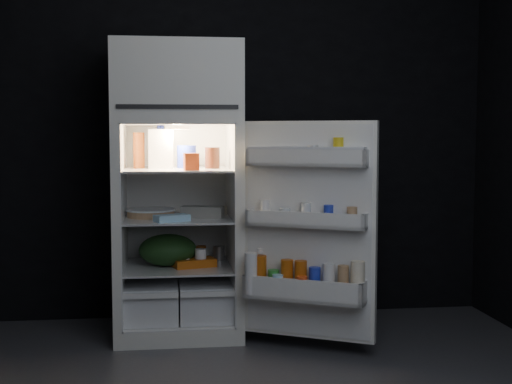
{
  "coord_description": "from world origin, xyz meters",
  "views": [
    {
      "loc": [
        -0.18,
        -3.1,
        1.24
      ],
      "look_at": [
        0.34,
        1.0,
        0.9
      ],
      "focal_mm": 50.0,
      "sensor_mm": 36.0,
      "label": 1
    }
  ],
  "objects": [
    {
      "name": "wall_front",
      "position": [
        0.0,
        -1.7,
        1.35
      ],
      "size": [
        4.0,
        0.0,
        2.7
      ],
      "primitive_type": "cube",
      "color": "black",
      "rests_on": "ground"
    },
    {
      "name": "mayo_jar",
      "position": [
        -0.05,
        1.35,
        1.1
      ],
      "size": [
        0.14,
        0.14,
        0.14
      ],
      "primitive_type": "cylinder",
      "rotation": [
        0.0,
        0.0,
        0.25
      ],
      "color": "#2235B8",
      "rests_on": "refrigerator"
    },
    {
      "name": "jam_jar",
      "position": [
        0.11,
        1.26,
        1.09
      ],
      "size": [
        0.1,
        0.1,
        0.13
      ],
      "primitive_type": "cylinder",
      "rotation": [
        0.0,
        0.0,
        -0.13
      ],
      "color": "black",
      "rests_on": "refrigerator"
    },
    {
      "name": "wrapped_pkg",
      "position": [
        0.13,
        1.4,
        0.75
      ],
      "size": [
        0.16,
        0.14,
        0.05
      ],
      "primitive_type": "cube",
      "rotation": [
        0.0,
        0.0,
        -0.37
      ],
      "color": "#F5E9C8",
      "rests_on": "refrigerator"
    },
    {
      "name": "produce_bag",
      "position": [
        -0.17,
        1.28,
        0.52
      ],
      "size": [
        0.44,
        0.41,
        0.2
      ],
      "primitive_type": "ellipsoid",
      "rotation": [
        0.0,
        0.0,
        0.37
      ],
      "color": "#193815",
      "rests_on": "refrigerator"
    },
    {
      "name": "amber_bottle",
      "position": [
        -0.34,
        1.35,
        1.14
      ],
      "size": [
        0.07,
        0.07,
        0.22
      ],
      "primitive_type": "cylinder",
      "rotation": [
        0.0,
        0.0,
        -0.05
      ],
      "color": "#BE561E",
      "rests_on": "refrigerator"
    },
    {
      "name": "yogurt_tray",
      "position": [
        -0.01,
        1.22,
        0.45
      ],
      "size": [
        0.28,
        0.2,
        0.05
      ],
      "primitive_type": "cube",
      "rotation": [
        0.0,
        0.0,
        0.27
      ],
      "color": "#BA5410",
      "rests_on": "refrigerator"
    },
    {
      "name": "wall_back",
      "position": [
        0.0,
        1.7,
        1.35
      ],
      "size": [
        4.0,
        0.0,
        2.7
      ],
      "primitive_type": "cube",
      "color": "black",
      "rests_on": "ground"
    },
    {
      "name": "flat_package",
      "position": [
        -0.14,
        1.07,
        0.75
      ],
      "size": [
        0.22,
        0.17,
        0.04
      ],
      "primitive_type": "cube",
      "rotation": [
        0.0,
        0.0,
        0.41
      ],
      "color": "#9BD0F0",
      "rests_on": "refrigerator"
    },
    {
      "name": "small_can_silver",
      "position": [
        0.16,
        1.43,
        0.47
      ],
      "size": [
        0.09,
        0.09,
        0.09
      ],
      "primitive_type": "cylinder",
      "rotation": [
        0.0,
        0.0,
        -0.32
      ],
      "color": "silver",
      "rests_on": "refrigerator"
    },
    {
      "name": "refrigerator",
      "position": [
        -0.11,
        1.32,
        0.96
      ],
      "size": [
        0.76,
        0.71,
        1.78
      ],
      "color": "white",
      "rests_on": "ground"
    },
    {
      "name": "small_can_red",
      "position": [
        0.05,
        1.46,
        0.47
      ],
      "size": [
        0.07,
        0.07,
        0.09
      ],
      "primitive_type": "cylinder",
      "rotation": [
        0.0,
        0.0,
        0.08
      ],
      "color": "#BA5410",
      "rests_on": "refrigerator"
    },
    {
      "name": "small_carton",
      "position": [
        -0.03,
        1.06,
        1.08
      ],
      "size": [
        0.09,
        0.07,
        0.1
      ],
      "primitive_type": "cube",
      "rotation": [
        0.0,
        0.0,
        0.14
      ],
      "color": "#EB4D1B",
      "rests_on": "refrigerator"
    },
    {
      "name": "fridge_door",
      "position": [
        0.6,
        0.76,
        0.68
      ],
      "size": [
        0.72,
        0.51,
        1.22
      ],
      "color": "white",
      "rests_on": "ground"
    },
    {
      "name": "egg_carton",
      "position": [
        0.04,
        1.23,
        0.76
      ],
      "size": [
        0.27,
        0.17,
        0.07
      ],
      "primitive_type": "cube",
      "rotation": [
        0.0,
        0.0,
        -0.29
      ],
      "color": "gray",
      "rests_on": "refrigerator"
    },
    {
      "name": "pie",
      "position": [
        -0.27,
        1.31,
        0.75
      ],
      "size": [
        0.37,
        0.37,
        0.04
      ],
      "primitive_type": "cylinder",
      "rotation": [
        0.0,
        0.0,
        -0.35
      ],
      "color": "tan",
      "rests_on": "refrigerator"
    },
    {
      "name": "milk_jug",
      "position": [
        -0.2,
        1.32,
        1.15
      ],
      "size": [
        0.15,
        0.15,
        0.24
      ],
      "primitive_type": "cube",
      "rotation": [
        0.0,
        0.0,
        -0.0
      ],
      "color": "white",
      "rests_on": "refrigerator"
    }
  ]
}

